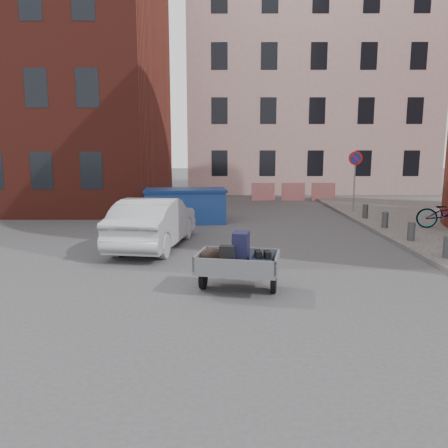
{
  "coord_description": "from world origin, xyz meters",
  "views": [
    {
      "loc": [
        0.4,
        -9.56,
        2.81
      ],
      "look_at": [
        0.36,
        0.52,
        1.1
      ],
      "focal_mm": 35.0,
      "sensor_mm": 36.0,
      "label": 1
    }
  ],
  "objects_px": {
    "trailer": "(237,261)",
    "silver_car": "(154,222)",
    "dumpster": "(185,206)",
    "bicycle": "(448,213)"
  },
  "relations": [
    {
      "from": "trailer",
      "to": "silver_car",
      "type": "height_order",
      "value": "silver_car"
    },
    {
      "from": "bicycle",
      "to": "trailer",
      "type": "bearing_deg",
      "value": 146.42
    },
    {
      "from": "trailer",
      "to": "dumpster",
      "type": "height_order",
      "value": "dumpster"
    },
    {
      "from": "dumpster",
      "to": "silver_car",
      "type": "xyz_separation_m",
      "value": [
        -0.51,
        -4.42,
        0.06
      ]
    },
    {
      "from": "dumpster",
      "to": "bicycle",
      "type": "height_order",
      "value": "dumpster"
    },
    {
      "from": "trailer",
      "to": "silver_car",
      "type": "bearing_deg",
      "value": 130.29
    },
    {
      "from": "dumpster",
      "to": "bicycle",
      "type": "distance_m",
      "value": 9.49
    },
    {
      "from": "silver_car",
      "to": "bicycle",
      "type": "relative_size",
      "value": 2.17
    },
    {
      "from": "silver_car",
      "to": "bicycle",
      "type": "height_order",
      "value": "silver_car"
    },
    {
      "from": "trailer",
      "to": "silver_car",
      "type": "relative_size",
      "value": 0.43
    }
  ]
}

